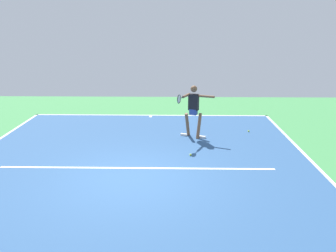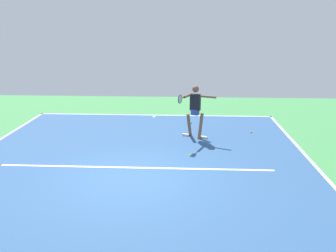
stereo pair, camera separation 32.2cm
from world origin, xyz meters
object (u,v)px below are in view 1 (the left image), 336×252
Objects in this scene: tennis_ball_far_corner at (191,155)px; tennis_ball_centre_court at (249,131)px; tennis_player at (193,108)px; tennis_ball_near_service_line at (188,122)px.

tennis_ball_centre_court is at bearing -131.36° from tennis_ball_far_corner.
tennis_player is 2.11m from tennis_ball_near_service_line.
tennis_ball_near_service_line is 1.00× the size of tennis_ball_far_corner.
tennis_player reaches higher than tennis_ball_near_service_line.
tennis_ball_far_corner is (0.06, 3.72, 0.00)m from tennis_ball_near_service_line.
tennis_player is 27.88× the size of tennis_ball_near_service_line.
tennis_ball_near_service_line is 1.00× the size of tennis_ball_centre_court.
tennis_ball_far_corner is at bearing 89.13° from tennis_ball_near_service_line.
tennis_player is at bearing -94.70° from tennis_ball_far_corner.
tennis_ball_far_corner is at bearing 48.64° from tennis_ball_centre_court.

